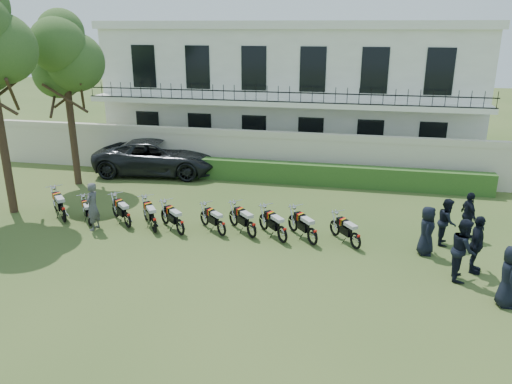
{
  "coord_description": "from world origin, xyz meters",
  "views": [
    {
      "loc": [
        4.05,
        -15.43,
        7.2
      ],
      "look_at": [
        0.48,
        1.24,
        1.47
      ],
      "focal_mm": 35.0,
      "sensor_mm": 36.0,
      "label": 1
    }
  ],
  "objects_px": {
    "motorcycle_1": "(89,216)",
    "inspector": "(92,206)",
    "officer_3": "(427,230)",
    "officer_4": "(447,222)",
    "motorcycle_8": "(313,232)",
    "motorcycle_0": "(63,210)",
    "officer_1": "(463,249)",
    "motorcycle_4": "(180,223)",
    "motorcycle_5": "(221,225)",
    "motorcycle_9": "(356,237)",
    "tree_west_near": "(64,56)",
    "suv": "(158,157)",
    "officer_2": "(477,245)",
    "motorcycle_3": "(154,221)",
    "motorcycle_6": "(252,226)",
    "motorcycle_7": "(282,230)",
    "officer_5": "(468,215)",
    "motorcycle_2": "(127,216)",
    "officer_0": "(509,276)"
  },
  "relations": [
    {
      "from": "suv",
      "to": "officer_4",
      "type": "relative_size",
      "value": 3.82
    },
    {
      "from": "officer_4",
      "to": "officer_5",
      "type": "xyz_separation_m",
      "value": [
        0.83,
        0.78,
        0.01
      ]
    },
    {
      "from": "motorcycle_0",
      "to": "officer_1",
      "type": "xyz_separation_m",
      "value": [
        14.06,
        -1.5,
        0.43
      ]
    },
    {
      "from": "motorcycle_0",
      "to": "officer_0",
      "type": "height_order",
      "value": "officer_0"
    },
    {
      "from": "motorcycle_1",
      "to": "officer_0",
      "type": "bearing_deg",
      "value": -49.18
    },
    {
      "from": "motorcycle_5",
      "to": "motorcycle_9",
      "type": "height_order",
      "value": "motorcycle_9"
    },
    {
      "from": "motorcycle_6",
      "to": "officer_0",
      "type": "distance_m",
      "value": 8.2
    },
    {
      "from": "motorcycle_8",
      "to": "motorcycle_0",
      "type": "bearing_deg",
      "value": 141.45
    },
    {
      "from": "motorcycle_4",
      "to": "motorcycle_3",
      "type": "bearing_deg",
      "value": 132.41
    },
    {
      "from": "motorcycle_6",
      "to": "officer_0",
      "type": "xyz_separation_m",
      "value": [
        7.66,
        -2.89,
        0.38
      ]
    },
    {
      "from": "officer_5",
      "to": "motorcycle_3",
      "type": "bearing_deg",
      "value": 85.16
    },
    {
      "from": "motorcycle_2",
      "to": "officer_2",
      "type": "distance_m",
      "value": 11.94
    },
    {
      "from": "officer_1",
      "to": "motorcycle_9",
      "type": "bearing_deg",
      "value": 70.57
    },
    {
      "from": "suv",
      "to": "officer_4",
      "type": "distance_m",
      "value": 14.36
    },
    {
      "from": "motorcycle_6",
      "to": "officer_5",
      "type": "height_order",
      "value": "officer_5"
    },
    {
      "from": "tree_west_near",
      "to": "motorcycle_5",
      "type": "distance_m",
      "value": 11.0
    },
    {
      "from": "motorcycle_4",
      "to": "motorcycle_7",
      "type": "relative_size",
      "value": 0.94
    },
    {
      "from": "inspector",
      "to": "officer_2",
      "type": "height_order",
      "value": "officer_2"
    },
    {
      "from": "motorcycle_8",
      "to": "officer_4",
      "type": "height_order",
      "value": "officer_4"
    },
    {
      "from": "motorcycle_3",
      "to": "motorcycle_6",
      "type": "height_order",
      "value": "motorcycle_3"
    },
    {
      "from": "motorcycle_9",
      "to": "suv",
      "type": "relative_size",
      "value": 0.24
    },
    {
      "from": "motorcycle_1",
      "to": "inspector",
      "type": "relative_size",
      "value": 0.78
    },
    {
      "from": "officer_1",
      "to": "inspector",
      "type": "bearing_deg",
      "value": 89.53
    },
    {
      "from": "officer_0",
      "to": "officer_2",
      "type": "bearing_deg",
      "value": 19.78
    },
    {
      "from": "motorcycle_3",
      "to": "officer_4",
      "type": "xyz_separation_m",
      "value": [
        10.19,
        1.26,
        0.33
      ]
    },
    {
      "from": "motorcycle_9",
      "to": "officer_3",
      "type": "distance_m",
      "value": 2.29
    },
    {
      "from": "officer_5",
      "to": "motorcycle_2",
      "type": "bearing_deg",
      "value": 83.13
    },
    {
      "from": "motorcycle_3",
      "to": "motorcycle_5",
      "type": "relative_size",
      "value": 1.19
    },
    {
      "from": "motorcycle_8",
      "to": "officer_1",
      "type": "distance_m",
      "value": 4.79
    },
    {
      "from": "motorcycle_7",
      "to": "suv",
      "type": "height_order",
      "value": "suv"
    },
    {
      "from": "tree_west_near",
      "to": "officer_5",
      "type": "distance_m",
      "value": 17.88
    },
    {
      "from": "inspector",
      "to": "tree_west_near",
      "type": "bearing_deg",
      "value": -141.66
    },
    {
      "from": "motorcycle_5",
      "to": "officer_0",
      "type": "bearing_deg",
      "value": -65.57
    },
    {
      "from": "motorcycle_3",
      "to": "motorcycle_5",
      "type": "xyz_separation_m",
      "value": [
        2.47,
        0.23,
        -0.04
      ]
    },
    {
      "from": "suv",
      "to": "officer_0",
      "type": "relative_size",
      "value": 3.62
    },
    {
      "from": "motorcycle_4",
      "to": "officer_2",
      "type": "distance_m",
      "value": 9.78
    },
    {
      "from": "tree_west_near",
      "to": "motorcycle_9",
      "type": "relative_size",
      "value": 5.24
    },
    {
      "from": "motorcycle_7",
      "to": "officer_5",
      "type": "relative_size",
      "value": 0.91
    },
    {
      "from": "motorcycle_0",
      "to": "officer_3",
      "type": "xyz_separation_m",
      "value": [
        13.21,
        0.05,
        0.31
      ]
    },
    {
      "from": "motorcycle_9",
      "to": "officer_1",
      "type": "xyz_separation_m",
      "value": [
        3.11,
        -1.39,
        0.49
      ]
    },
    {
      "from": "motorcycle_4",
      "to": "motorcycle_6",
      "type": "bearing_deg",
      "value": -40.29
    },
    {
      "from": "motorcycle_6",
      "to": "motorcycle_9",
      "type": "distance_m",
      "value": 3.62
    },
    {
      "from": "officer_5",
      "to": "tree_west_near",
      "type": "bearing_deg",
      "value": 65.26
    },
    {
      "from": "motorcycle_4",
      "to": "motorcycle_8",
      "type": "relative_size",
      "value": 0.9
    },
    {
      "from": "motorcycle_0",
      "to": "motorcycle_4",
      "type": "distance_m",
      "value": 4.8
    },
    {
      "from": "officer_2",
      "to": "officer_4",
      "type": "xyz_separation_m",
      "value": [
        -0.56,
        2.02,
        -0.1
      ]
    },
    {
      "from": "officer_3",
      "to": "officer_4",
      "type": "xyz_separation_m",
      "value": [
        0.76,
        0.99,
        -0.01
      ]
    },
    {
      "from": "motorcycle_8",
      "to": "officer_0",
      "type": "bearing_deg",
      "value": -64.49
    },
    {
      "from": "motorcycle_1",
      "to": "motorcycle_5",
      "type": "relative_size",
      "value": 1.03
    },
    {
      "from": "suv",
      "to": "officer_4",
      "type": "xyz_separation_m",
      "value": [
        13.04,
        -6.01,
        -0.05
      ]
    }
  ]
}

